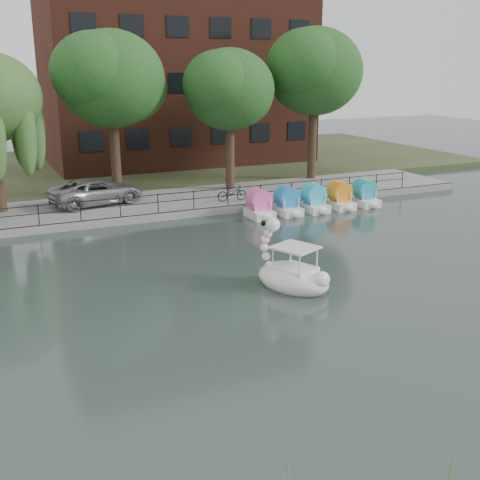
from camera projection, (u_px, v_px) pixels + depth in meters
ground_plane at (276, 309)px, 20.16m from camera, size 120.00×120.00×0.00m
promenade at (144, 205)px, 34.06m from camera, size 40.00×6.00×0.40m
kerb at (160, 217)px, 31.49m from camera, size 40.00×0.25×0.40m
land_strip at (94, 168)px, 46.28m from camera, size 60.00×22.00×0.36m
railing at (158, 199)px, 31.40m from camera, size 32.00×0.05×1.00m
apartment_building at (177, 44)px, 46.45m from camera, size 20.00×10.07×18.00m
broadleaf_center at (111, 80)px, 33.47m from camera, size 6.00×6.00×9.25m
broadleaf_right at (230, 90)px, 36.02m from camera, size 5.40×5.40×8.32m
broadleaf_far at (315, 72)px, 39.20m from camera, size 6.30×6.30×9.71m
minivan at (97, 190)px, 33.25m from camera, size 3.97×6.39×1.65m
bicycle at (232, 192)px, 34.16m from camera, size 0.71×1.76×1.00m
swan_boat at (292, 273)px, 22.04m from camera, size 2.87×3.43×2.48m
pedal_boat_row at (314, 201)px, 33.39m from camera, size 7.95×1.70×1.40m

